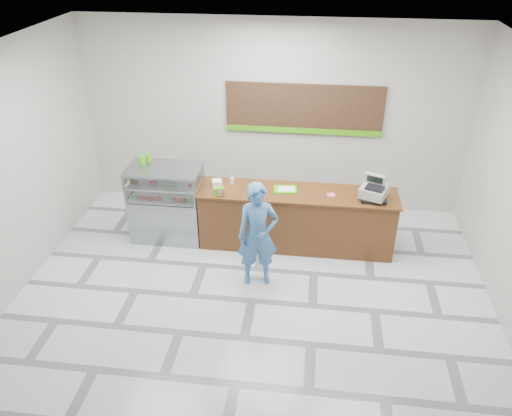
# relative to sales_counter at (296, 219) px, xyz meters

# --- Properties ---
(floor) EXTENTS (7.00, 7.00, 0.00)m
(floor) POSITION_rel_sales_counter_xyz_m (-0.55, -1.55, -0.52)
(floor) COLOR silver
(floor) RESTS_ON ground
(back_wall) EXTENTS (7.00, 0.00, 7.00)m
(back_wall) POSITION_rel_sales_counter_xyz_m (-0.55, 1.45, 1.23)
(back_wall) COLOR #B6B0A7
(back_wall) RESTS_ON floor
(ceiling) EXTENTS (7.00, 7.00, 0.00)m
(ceiling) POSITION_rel_sales_counter_xyz_m (-0.55, -1.55, 2.98)
(ceiling) COLOR silver
(ceiling) RESTS_ON back_wall
(sales_counter) EXTENTS (3.26, 0.76, 1.03)m
(sales_counter) POSITION_rel_sales_counter_xyz_m (0.00, 0.00, 0.00)
(sales_counter) COLOR #5F3018
(sales_counter) RESTS_ON floor
(display_case) EXTENTS (1.22, 0.72, 1.33)m
(display_case) POSITION_rel_sales_counter_xyz_m (-2.22, -0.00, 0.16)
(display_case) COLOR gray
(display_case) RESTS_ON floor
(menu_board) EXTENTS (2.80, 0.06, 0.90)m
(menu_board) POSITION_rel_sales_counter_xyz_m (-0.00, 1.41, 1.42)
(menu_board) COLOR black
(menu_board) RESTS_ON back_wall
(cash_register) EXTENTS (0.52, 0.53, 0.37)m
(cash_register) POSITION_rel_sales_counter_xyz_m (1.20, -0.06, 0.65)
(cash_register) COLOR black
(cash_register) RESTS_ON sales_counter
(card_terminal) EXTENTS (0.11, 0.17, 0.04)m
(card_terminal) POSITION_rel_sales_counter_xyz_m (1.28, -0.15, 0.53)
(card_terminal) COLOR black
(card_terminal) RESTS_ON sales_counter
(serving_tray) EXTENTS (0.40, 0.31, 0.02)m
(serving_tray) POSITION_rel_sales_counter_xyz_m (-0.20, 0.05, 0.52)
(serving_tray) COLOR #34D403
(serving_tray) RESTS_ON sales_counter
(napkin_box) EXTENTS (0.19, 0.19, 0.13)m
(napkin_box) POSITION_rel_sales_counter_xyz_m (-1.33, 0.00, 0.58)
(napkin_box) COLOR white
(napkin_box) RESTS_ON sales_counter
(straw_cup) EXTENTS (0.07, 0.07, 0.11)m
(straw_cup) POSITION_rel_sales_counter_xyz_m (-1.11, 0.15, 0.57)
(straw_cup) COLOR silver
(straw_cup) RESTS_ON sales_counter
(promo_box) EXTENTS (0.18, 0.14, 0.14)m
(promo_box) POSITION_rel_sales_counter_xyz_m (-1.24, -0.27, 0.59)
(promo_box) COLOR #43A10D
(promo_box) RESTS_ON sales_counter
(donut_decal) EXTENTS (0.15, 0.15, 0.00)m
(donut_decal) POSITION_rel_sales_counter_xyz_m (0.54, -0.03, 0.52)
(donut_decal) COLOR #E25378
(donut_decal) RESTS_ON sales_counter
(green_cup_left) EXTENTS (0.10, 0.10, 0.15)m
(green_cup_left) POSITION_rel_sales_counter_xyz_m (-2.61, 0.11, 0.89)
(green_cup_left) COLOR #43A10D
(green_cup_left) RESTS_ON display_case
(green_cup_right) EXTENTS (0.09, 0.09, 0.14)m
(green_cup_right) POSITION_rel_sales_counter_xyz_m (-2.54, 0.24, 0.88)
(green_cup_right) COLOR #43A10D
(green_cup_right) RESTS_ON display_case
(customer) EXTENTS (0.68, 0.53, 1.67)m
(customer) POSITION_rel_sales_counter_xyz_m (-0.52, -1.05, 0.32)
(customer) COLOR teal
(customer) RESTS_ON floor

